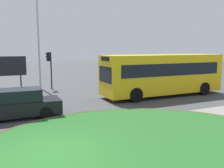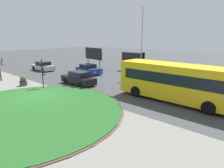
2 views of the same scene
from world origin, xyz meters
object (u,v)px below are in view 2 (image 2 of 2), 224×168
object	(u,v)px
lamppost_tall	(142,40)
planter_near_signpost	(23,81)
car_near_lane	(89,69)
traffic_light_near	(143,59)
billboard_right	(132,59)
signpost_directional	(42,72)
bus_yellow	(175,82)
car_far_lane	(43,66)
billboard_left	(93,54)
car_trailing	(79,78)
street_tree_bare	(0,67)

from	to	relation	value
lamppost_tall	planter_near_signpost	xyz separation A→B (m)	(-6.65, -13.38, -4.33)
car_near_lane	traffic_light_near	xyz separation A→B (m)	(7.00, 3.45, 1.75)
billboard_right	signpost_directional	bearing A→B (deg)	-93.40
bus_yellow	planter_near_signpost	bearing A→B (deg)	22.80
car_near_lane	planter_near_signpost	size ratio (longest dim) A/B	3.84
car_far_lane	planter_near_signpost	bearing A→B (deg)	137.05
traffic_light_near	billboard_left	bearing A→B (deg)	-6.58
car_trailing	lamppost_tall	xyz separation A→B (m)	(2.49, 8.93, 4.12)
car_near_lane	traffic_light_near	bearing A→B (deg)	30.59
signpost_directional	street_tree_bare	world-z (taller)	signpost_directional
car_near_lane	billboard_left	bearing A→B (deg)	135.53
planter_near_signpost	bus_yellow	bearing A→B (deg)	22.72
billboard_right	street_tree_bare	world-z (taller)	street_tree_bare
bus_yellow	billboard_right	distance (m)	14.47
bus_yellow	lamppost_tall	bearing A→B (deg)	-41.50
traffic_light_near	bus_yellow	bearing A→B (deg)	141.46
billboard_left	billboard_right	xyz separation A→B (m)	(8.07, 0.65, -0.29)
bus_yellow	car_trailing	xyz separation A→B (m)	(-10.60, -1.73, -0.99)
signpost_directional	lamppost_tall	distance (m)	13.41
signpost_directional	traffic_light_near	bearing A→B (deg)	67.94
bus_yellow	car_trailing	distance (m)	10.79
car_far_lane	lamppost_tall	bearing A→B (deg)	-155.13
signpost_directional	street_tree_bare	bearing A→B (deg)	-166.08
car_far_lane	signpost_directional	bearing A→B (deg)	149.52
car_near_lane	lamppost_tall	world-z (taller)	lamppost_tall
signpost_directional	bus_yellow	world-z (taller)	bus_yellow
bus_yellow	planter_near_signpost	xyz separation A→B (m)	(-14.76, -6.18, -1.19)
signpost_directional	car_near_lane	bearing A→B (deg)	104.90
car_far_lane	traffic_light_near	distance (m)	16.08
lamppost_tall	street_tree_bare	world-z (taller)	lamppost_tall
lamppost_tall	traffic_light_near	bearing A→B (deg)	-39.67
bus_yellow	traffic_light_near	bearing A→B (deg)	-41.69
car_near_lane	billboard_left	distance (m)	7.46
traffic_light_near	street_tree_bare	bearing A→B (deg)	52.22
lamppost_tall	planter_near_signpost	world-z (taller)	lamppost_tall
signpost_directional	street_tree_bare	xyz separation A→B (m)	(-6.98, -1.73, -0.08)
lamppost_tall	car_trailing	bearing A→B (deg)	-105.60
billboard_left	street_tree_bare	distance (m)	15.58
billboard_left	street_tree_bare	xyz separation A→B (m)	(0.03, -15.57, -0.57)
billboard_right	planter_near_signpost	distance (m)	15.94
bus_yellow	billboard_right	bearing A→B (deg)	-39.79
signpost_directional	billboard_left	world-z (taller)	billboard_left
car_near_lane	traffic_light_near	world-z (taller)	traffic_light_near
car_far_lane	lamppost_tall	xyz separation A→B (m)	(13.96, 6.90, 4.16)
car_far_lane	billboard_right	distance (m)	14.23
lamppost_tall	billboard_right	bearing A→B (deg)	145.24
bus_yellow	car_near_lane	world-z (taller)	bus_yellow
car_far_lane	street_tree_bare	world-z (taller)	street_tree_bare
signpost_directional	car_near_lane	distance (m)	8.71
signpost_directional	traffic_light_near	size ratio (longest dim) A/B	0.93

